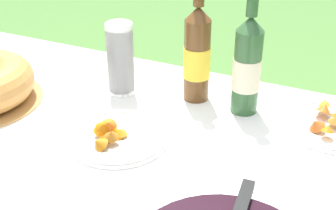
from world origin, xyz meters
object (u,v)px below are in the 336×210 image
at_px(cider_bottle_green, 247,65).
at_px(cup_stack, 120,60).
at_px(cider_bottle_amber, 197,54).
at_px(snack_plate_near, 117,136).
at_px(snack_plate_left, 333,124).

bearing_deg(cider_bottle_green, cup_stack, -171.38).
xyz_separation_m(cup_stack, cider_bottle_amber, (0.19, 0.06, 0.03)).
distance_m(cup_stack, snack_plate_near, 0.26).
relative_size(cup_stack, cider_bottle_green, 0.61).
height_order(snack_plate_near, snack_plate_left, snack_plate_left).
relative_size(cup_stack, snack_plate_near, 0.86).
height_order(cup_stack, snack_plate_near, cup_stack).
relative_size(cider_bottle_green, snack_plate_near, 1.41).
relative_size(cider_bottle_amber, snack_plate_near, 1.43).
bearing_deg(snack_plate_near, snack_plate_left, 31.30).
relative_size(cider_bottle_green, snack_plate_left, 1.41).
relative_size(cup_stack, snack_plate_left, 0.86).
relative_size(snack_plate_near, snack_plate_left, 1.00).
height_order(cup_stack, cider_bottle_amber, cider_bottle_amber).
xyz_separation_m(cup_stack, cider_bottle_green, (0.33, 0.05, 0.03)).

